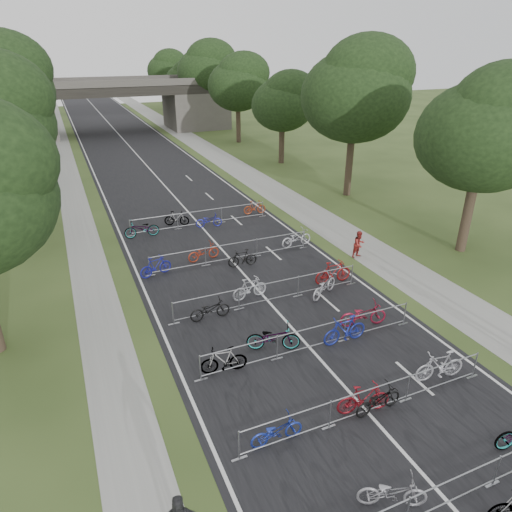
# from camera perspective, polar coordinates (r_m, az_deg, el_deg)

# --- Properties ---
(road) EXTENTS (11.00, 140.00, 0.01)m
(road) POSITION_cam_1_polar(r_m,az_deg,el_deg) (53.63, -14.70, 12.20)
(road) COLOR black
(road) RESTS_ON ground
(sidewalk_right) EXTENTS (3.00, 140.00, 0.01)m
(sidewalk_right) POSITION_cam_1_polar(r_m,az_deg,el_deg) (55.39, -6.35, 13.23)
(sidewalk_right) COLOR gray
(sidewalk_right) RESTS_ON ground
(sidewalk_left) EXTENTS (2.00, 140.00, 0.01)m
(sidewalk_left) POSITION_cam_1_polar(r_m,az_deg,el_deg) (53.04, -22.81, 10.95)
(sidewalk_left) COLOR gray
(sidewalk_left) RESTS_ON ground
(lane_markings) EXTENTS (0.12, 140.00, 0.00)m
(lane_markings) POSITION_cam_1_polar(r_m,az_deg,el_deg) (53.63, -14.70, 12.20)
(lane_markings) COLOR silver
(lane_markings) RESTS_ON ground
(overpass_bridge) EXTENTS (31.00, 8.00, 7.05)m
(overpass_bridge) POSITION_cam_1_polar(r_m,az_deg,el_deg) (67.76, -17.35, 17.47)
(overpass_bridge) COLOR #4F4B47
(overpass_bridge) RESTS_ON ground
(tree_right_0) EXTENTS (7.17, 7.17, 10.93)m
(tree_right_0) POSITION_cam_1_polar(r_m,az_deg,el_deg) (27.91, 26.93, 13.73)
(tree_right_0) COLOR #33261C
(tree_right_0) RESTS_ON ground
(tree_right_1) EXTENTS (8.18, 8.18, 12.47)m
(tree_right_1) POSITION_cam_1_polar(r_m,az_deg,el_deg) (36.64, 12.54, 19.37)
(tree_right_1) COLOR #33261C
(tree_right_1) RESTS_ON ground
(tree_right_2) EXTENTS (6.16, 6.16, 9.39)m
(tree_right_2) POSITION_cam_1_polar(r_m,az_deg,el_deg) (47.09, 3.50, 18.60)
(tree_right_2) COLOR #33261C
(tree_right_2) RESTS_ON ground
(tree_left_3) EXTENTS (6.72, 6.72, 10.25)m
(tree_left_3) POSITION_cam_1_polar(r_m,az_deg,el_deg) (54.09, -28.34, 17.26)
(tree_left_3) COLOR #33261C
(tree_left_3) RESTS_ON ground
(tree_right_3) EXTENTS (7.17, 7.17, 10.93)m
(tree_right_3) POSITION_cam_1_polar(r_m,az_deg,el_deg) (57.93, -2.17, 20.78)
(tree_right_3) COLOR #33261C
(tree_right_3) RESTS_ON ground
(tree_left_4) EXTENTS (7.56, 7.56, 11.53)m
(tree_left_4) POSITION_cam_1_polar(r_m,az_deg,el_deg) (65.98, -28.00, 18.95)
(tree_left_4) COLOR #33261C
(tree_left_4) RESTS_ON ground
(tree_right_4) EXTENTS (8.18, 8.18, 12.47)m
(tree_right_4) POSITION_cam_1_polar(r_m,az_deg,el_deg) (69.16, -6.12, 22.15)
(tree_right_4) COLOR #33261C
(tree_right_4) RESTS_ON ground
(tree_left_5) EXTENTS (8.40, 8.40, 12.81)m
(tree_left_5) POSITION_cam_1_polar(r_m,az_deg,el_deg) (77.92, -27.76, 20.12)
(tree_left_5) COLOR #33261C
(tree_left_5) RESTS_ON ground
(tree_right_5) EXTENTS (6.16, 6.16, 9.39)m
(tree_right_5) POSITION_cam_1_polar(r_m,az_deg,el_deg) (80.76, -8.85, 21.01)
(tree_right_5) COLOR #33261C
(tree_right_5) RESTS_ON ground
(tree_left_6) EXTENTS (6.72, 6.72, 10.25)m
(tree_left_6) POSITION_cam_1_polar(r_m,az_deg,el_deg) (89.97, -27.26, 19.46)
(tree_left_6) COLOR #33261C
(tree_left_6) RESTS_ON ground
(tree_right_6) EXTENTS (7.17, 7.17, 10.93)m
(tree_right_6) POSITION_cam_1_polar(r_m,az_deg,el_deg) (92.33, -11.02, 21.93)
(tree_right_6) COLOR #33261C
(tree_right_6) RESTS_ON ground
(barrier_row_1) EXTENTS (9.70, 0.08, 1.10)m
(barrier_row_1) POSITION_cam_1_polar(r_m,az_deg,el_deg) (14.33, 23.49, -25.31)
(barrier_row_1) COLOR gray
(barrier_row_1) RESTS_ON ground
(barrier_row_2) EXTENTS (9.70, 0.08, 1.10)m
(barrier_row_2) POSITION_cam_1_polar(r_m,az_deg,el_deg) (16.05, 14.08, -17.15)
(barrier_row_2) COLOR gray
(barrier_row_2) RESTS_ON ground
(barrier_row_3) EXTENTS (9.70, 0.08, 1.10)m
(barrier_row_3) POSITION_cam_1_polar(r_m,az_deg,el_deg) (18.46, 7.01, -10.18)
(barrier_row_3) COLOR gray
(barrier_row_3) RESTS_ON ground
(barrier_row_4) EXTENTS (9.70, 0.08, 1.10)m
(barrier_row_4) POSITION_cam_1_polar(r_m,az_deg,el_deg) (21.44, 1.68, -4.59)
(barrier_row_4) COLOR gray
(barrier_row_4) RESTS_ON ground
(barrier_row_5) EXTENTS (9.70, 0.08, 1.10)m
(barrier_row_5) POSITION_cam_1_polar(r_m,az_deg,el_deg) (25.56, -3.06, 0.49)
(barrier_row_5) COLOR gray
(barrier_row_5) RESTS_ON ground
(barrier_row_6) EXTENTS (9.70, 0.08, 1.10)m
(barrier_row_6) POSITION_cam_1_polar(r_m,az_deg,el_deg) (30.85, -7.01, 4.72)
(barrier_row_6) COLOR gray
(barrier_row_6) RESTS_ON ground
(bike_5) EXTENTS (1.94, 1.38, 0.97)m
(bike_5) POSITION_cam_1_polar(r_m,az_deg,el_deg) (13.88, 16.67, -26.43)
(bike_5) COLOR gray
(bike_5) RESTS_ON ground
(bike_8) EXTENTS (1.73, 0.61, 0.91)m
(bike_8) POSITION_cam_1_polar(r_m,az_deg,el_deg) (14.83, 2.59, -21.03)
(bike_8) COLOR #1B2E98
(bike_8) RESTS_ON ground
(bike_9) EXTENTS (1.91, 0.88, 1.11)m
(bike_9) POSITION_cam_1_polar(r_m,az_deg,el_deg) (16.05, 13.30, -16.99)
(bike_9) COLOR maroon
(bike_9) RESTS_ON ground
(bike_10) EXTENTS (1.83, 0.72, 0.94)m
(bike_10) POSITION_cam_1_polar(r_m,az_deg,el_deg) (16.24, 15.04, -17.03)
(bike_10) COLOR black
(bike_10) RESTS_ON ground
(bike_11) EXTENTS (2.01, 0.84, 1.17)m
(bike_11) POSITION_cam_1_polar(r_m,az_deg,el_deg) (18.16, 21.99, -12.62)
(bike_11) COLOR #ABABB3
(bike_11) RESTS_ON ground
(bike_12) EXTENTS (1.82, 0.78, 1.06)m
(bike_12) POSITION_cam_1_polar(r_m,az_deg,el_deg) (17.29, -4.05, -12.87)
(bike_12) COLOR gray
(bike_12) RESTS_ON ground
(bike_13) EXTENTS (2.26, 1.52, 1.13)m
(bike_13) POSITION_cam_1_polar(r_m,az_deg,el_deg) (18.36, 2.18, -10.15)
(bike_13) COLOR gray
(bike_13) RESTS_ON ground
(bike_14) EXTENTS (2.00, 0.58, 1.20)m
(bike_14) POSITION_cam_1_polar(r_m,az_deg,el_deg) (19.06, 11.05, -9.06)
(bike_14) COLOR navy
(bike_14) RESTS_ON ground
(bike_15) EXTENTS (2.19, 1.16, 1.10)m
(bike_15) POSITION_cam_1_polar(r_m,az_deg,el_deg) (20.32, 13.25, -7.13)
(bike_15) COLOR maroon
(bike_15) RESTS_ON ground
(bike_16) EXTENTS (1.83, 0.64, 0.96)m
(bike_16) POSITION_cam_1_polar(r_m,az_deg,el_deg) (20.35, -5.78, -6.68)
(bike_16) COLOR black
(bike_16) RESTS_ON ground
(bike_17) EXTENTS (1.86, 0.70, 1.09)m
(bike_17) POSITION_cam_1_polar(r_m,az_deg,el_deg) (21.78, -0.79, -4.07)
(bike_17) COLOR #ABACB3
(bike_17) RESTS_ON ground
(bike_18) EXTENTS (2.12, 1.61, 1.07)m
(bike_18) POSITION_cam_1_polar(r_m,az_deg,el_deg) (22.27, 8.51, -3.71)
(bike_18) COLOR #A5A5AD
(bike_18) RESTS_ON ground
(bike_19) EXTENTS (2.04, 0.65, 1.21)m
(bike_19) POSITION_cam_1_polar(r_m,az_deg,el_deg) (23.45, 9.61, -2.04)
(bike_19) COLOR maroon
(bike_19) RESTS_ON ground
(bike_20) EXTENTS (1.88, 0.99, 1.09)m
(bike_20) POSITION_cam_1_polar(r_m,az_deg,el_deg) (24.47, -12.44, -1.27)
(bike_20) COLOR navy
(bike_20) RESTS_ON ground
(bike_21) EXTENTS (1.96, 0.91, 0.99)m
(bike_21) POSITION_cam_1_polar(r_m,az_deg,el_deg) (25.82, -6.58, 0.50)
(bike_21) COLOR maroon
(bike_21) RESTS_ON ground
(bike_22) EXTENTS (1.68, 0.60, 0.99)m
(bike_22) POSITION_cam_1_polar(r_m,az_deg,el_deg) (24.94, -1.71, -0.26)
(bike_22) COLOR black
(bike_22) RESTS_ON ground
(bike_23) EXTENTS (2.08, 0.90, 1.06)m
(bike_23) POSITION_cam_1_polar(r_m,az_deg,el_deg) (27.53, 5.06, 2.24)
(bike_23) COLOR #B9B9C1
(bike_23) RESTS_ON ground
(bike_24) EXTENTS (2.19, 0.87, 1.13)m
(bike_24) POSITION_cam_1_polar(r_m,az_deg,el_deg) (29.61, -14.09, 3.31)
(bike_24) COLOR gray
(bike_24) RESTS_ON ground
(bike_25) EXTENTS (1.71, 1.06, 1.00)m
(bike_25) POSITION_cam_1_polar(r_m,az_deg,el_deg) (31.15, -9.89, 4.65)
(bike_25) COLOR gray
(bike_25) RESTS_ON ground
(bike_26) EXTENTS (1.82, 0.90, 0.92)m
(bike_26) POSITION_cam_1_polar(r_m,az_deg,el_deg) (30.60, -5.92, 4.44)
(bike_26) COLOR #1B1D94
(bike_26) RESTS_ON ground
(bike_27) EXTENTS (1.68, 0.64, 0.98)m
(bike_27) POSITION_cam_1_polar(r_m,az_deg,el_deg) (32.87, -0.16, 6.10)
(bike_27) COLOR #9E3716
(bike_27) RESTS_ON ground
(pedestrian_b) EXTENTS (0.86, 0.73, 1.58)m
(pedestrian_b) POSITION_cam_1_polar(r_m,az_deg,el_deg) (26.55, 12.75, 1.42)
(pedestrian_b) COLOR maroon
(pedestrian_b) RESTS_ON ground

